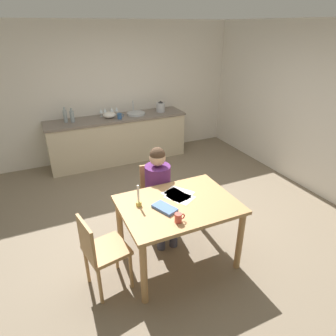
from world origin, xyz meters
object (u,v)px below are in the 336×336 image
object	(u,v)px
dining_table	(178,212)
wine_glass_back_right	(101,111)
teacup_on_counter	(120,116)
mixing_bowl	(109,115)
chair_at_table	(156,194)
candlestick	(139,200)
person_seated	(159,188)
bottle_vinegar	(72,116)
wine_glass_near_sink	(117,109)
bottle_oil	(65,116)
wine_glass_by_kettle	(112,110)
stovetop_kettle	(161,107)
chair_side_empty	(101,250)
sink_unit	(136,113)
wine_glass_back_left	(105,111)
coffee_mug	(179,218)
book_magazine	(165,208)

from	to	relation	value
dining_table	wine_glass_back_right	bearing A→B (deg)	91.15
teacup_on_counter	mixing_bowl	bearing A→B (deg)	134.64
chair_at_table	candlestick	size ratio (longest dim) A/B	3.59
person_seated	bottle_vinegar	world-z (taller)	person_seated
wine_glass_near_sink	teacup_on_counter	size ratio (longest dim) A/B	1.22
bottle_oil	wine_glass_by_kettle	xyz separation A→B (m)	(0.88, 0.10, -0.01)
bottle_oil	stovetop_kettle	distance (m)	1.86
bottle_oil	bottle_vinegar	distance (m)	0.12
person_seated	wine_glass_by_kettle	bearing A→B (deg)	87.15
chair_side_empty	stovetop_kettle	bearing A→B (deg)	57.19
mixing_bowl	wine_glass_near_sink	distance (m)	0.24
bottle_oil	person_seated	bearing A→B (deg)	-73.70
bottle_vinegar	teacup_on_counter	distance (m)	0.85
candlestick	bottle_vinegar	distance (m)	2.95
mixing_bowl	sink_unit	bearing A→B (deg)	-0.25
sink_unit	teacup_on_counter	xyz separation A→B (m)	(-0.38, -0.15, 0.03)
bottle_vinegar	stovetop_kettle	bearing A→B (deg)	-0.32
wine_glass_near_sink	wine_glass_back_left	xyz separation A→B (m)	(-0.23, 0.00, 0.00)
stovetop_kettle	wine_glass_by_kettle	bearing A→B (deg)	171.26
mixing_bowl	bottle_oil	bearing A→B (deg)	176.70
chair_at_table	wine_glass_back_left	distance (m)	2.56
dining_table	wine_glass_back_right	size ratio (longest dim) A/B	8.05
chair_side_empty	wine_glass_back_right	bearing A→B (deg)	75.94
chair_side_empty	candlestick	bearing A→B (deg)	20.32
chair_side_empty	wine_glass_by_kettle	bearing A→B (deg)	72.51
person_seated	chair_at_table	bearing A→B (deg)	84.39
wine_glass_back_left	wine_glass_near_sink	bearing A→B (deg)	0.00
bottle_oil	teacup_on_counter	bearing A→B (deg)	-12.02
coffee_mug	bottle_vinegar	size ratio (longest dim) A/B	0.42
candlestick	stovetop_kettle	bearing A→B (deg)	62.49
chair_side_empty	wine_glass_back_left	world-z (taller)	wine_glass_back_left
chair_side_empty	chair_at_table	bearing A→B (deg)	39.33
sink_unit	coffee_mug	bearing A→B (deg)	-102.42
person_seated	book_magazine	xyz separation A→B (m)	(-0.20, -0.60, 0.12)
wine_glass_back_right	person_seated	bearing A→B (deg)	-88.32
chair_side_empty	coffee_mug	xyz separation A→B (m)	(0.73, -0.25, 0.33)
person_seated	sink_unit	world-z (taller)	person_seated
wine_glass_back_right	dining_table	bearing A→B (deg)	-88.85
person_seated	teacup_on_counter	xyz separation A→B (m)	(0.20, 2.36, 0.28)
chair_at_table	coffee_mug	bearing A→B (deg)	-100.06
wine_glass_near_sink	book_magazine	bearing A→B (deg)	-97.52
chair_side_empty	mixing_bowl	size ratio (longest dim) A/B	3.66
person_seated	wine_glass_back_left	world-z (taller)	person_seated
candlestick	bottle_vinegar	xyz separation A→B (m)	(-0.22, 2.94, 0.16)
candlestick	book_magazine	size ratio (longest dim) A/B	0.95
chair_at_table	candlestick	world-z (taller)	candlestick
coffee_mug	sink_unit	world-z (taller)	sink_unit
coffee_mug	dining_table	bearing A→B (deg)	63.46
wine_glass_near_sink	teacup_on_counter	distance (m)	0.31
coffee_mug	stovetop_kettle	distance (m)	3.59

